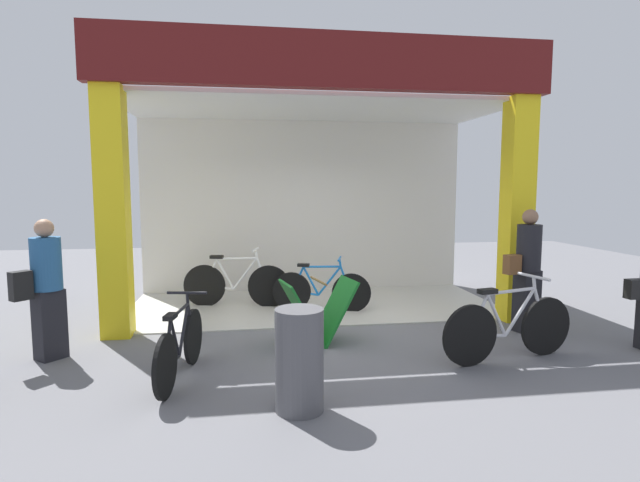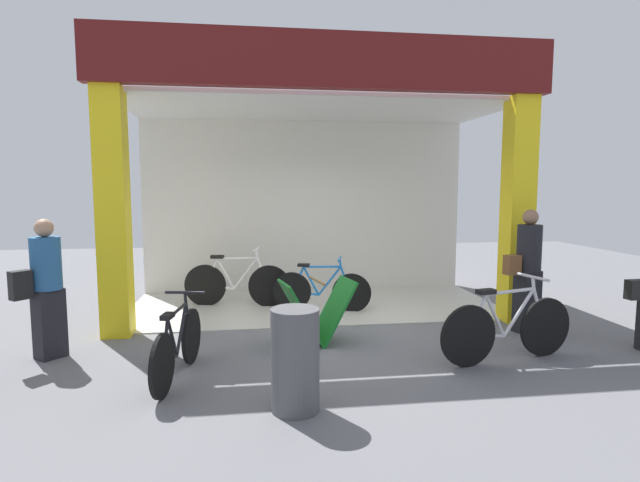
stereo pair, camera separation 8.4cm
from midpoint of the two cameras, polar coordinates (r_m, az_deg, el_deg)
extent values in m
plane|color=slate|center=(7.12, 0.44, -9.81)|extent=(19.91, 19.91, 0.00)
cube|color=beige|center=(8.38, -0.95, -7.29)|extent=(5.95, 2.63, 0.02)
cube|color=silver|center=(9.46, -2.01, 4.09)|extent=(5.95, 0.12, 3.24)
cube|color=yellow|center=(6.99, -22.82, 2.88)|extent=(0.37, 0.36, 3.24)
cube|color=yellow|center=(7.79, 21.24, 3.23)|extent=(0.37, 0.36, 3.24)
cube|color=#591414|center=(6.89, 0.67, 19.89)|extent=(6.15, 0.20, 0.72)
cube|color=silver|center=(8.24, -1.00, 14.86)|extent=(5.95, 2.63, 0.06)
cylinder|color=black|center=(8.00, -3.55, -5.76)|extent=(0.60, 0.20, 0.61)
cylinder|color=black|center=(7.89, 3.29, -5.93)|extent=(0.60, 0.20, 0.61)
cylinder|color=blue|center=(7.97, -1.96, -5.97)|extent=(0.41, 0.14, 0.08)
cylinder|color=blue|center=(7.92, -1.35, -4.57)|extent=(0.27, 0.10, 0.46)
cylinder|color=blue|center=(7.88, 0.78, -4.56)|extent=(0.37, 0.13, 0.48)
cylinder|color=blue|center=(7.86, -0.09, -2.95)|extent=(0.58, 0.19, 0.05)
cylinder|color=blue|center=(7.95, -2.82, -4.37)|extent=(0.20, 0.09, 0.41)
cylinder|color=blue|center=(7.86, 2.61, -4.43)|extent=(0.19, 0.08, 0.43)
cylinder|color=blue|center=(7.82, 1.99, -2.48)|extent=(0.06, 0.05, 0.13)
cylinder|color=blue|center=(7.81, 1.92, -2.04)|extent=(0.14, 0.42, 0.03)
cube|color=black|center=(7.90, -2.21, -2.76)|extent=(0.20, 0.14, 0.05)
cylinder|color=black|center=(8.47, -13.31, -4.99)|extent=(0.69, 0.19, 0.69)
cylinder|color=black|center=(8.23, -6.14, -5.18)|extent=(0.69, 0.19, 0.69)
cylinder|color=white|center=(8.41, -11.66, -5.21)|extent=(0.46, 0.13, 0.09)
cylinder|color=white|center=(8.34, -11.05, -3.72)|extent=(0.30, 0.10, 0.52)
cylinder|color=white|center=(8.26, -8.82, -3.71)|extent=(0.42, 0.12, 0.54)
cylinder|color=white|center=(8.25, -9.76, -1.98)|extent=(0.66, 0.17, 0.05)
cylinder|color=white|center=(8.40, -12.58, -3.51)|extent=(0.23, 0.08, 0.46)
cylinder|color=white|center=(8.21, -6.89, -3.57)|extent=(0.21, 0.08, 0.48)
cylinder|color=white|center=(8.18, -7.58, -1.47)|extent=(0.07, 0.05, 0.14)
cylinder|color=white|center=(8.17, -7.66, -0.99)|extent=(0.13, 0.48, 0.03)
cube|color=black|center=(8.33, -11.98, -1.79)|extent=(0.23, 0.15, 0.05)
cylinder|color=black|center=(5.79, 16.32, -10.30)|extent=(0.68, 0.19, 0.69)
cylinder|color=black|center=(6.46, 23.98, -8.86)|extent=(0.68, 0.19, 0.69)
cylinder|color=silver|center=(5.94, 18.28, -10.19)|extent=(0.46, 0.13, 0.09)
cylinder|color=silver|center=(5.95, 19.08, -7.98)|extent=(0.30, 0.10, 0.52)
cylinder|color=silver|center=(6.15, 21.47, -7.52)|extent=(0.42, 0.12, 0.54)
cylinder|color=silver|center=(6.01, 20.61, -5.36)|extent=(0.65, 0.17, 0.05)
cylinder|color=silver|center=(5.80, 17.32, -8.02)|extent=(0.23, 0.08, 0.46)
cylinder|color=silver|center=(6.34, 23.39, -6.97)|extent=(0.21, 0.08, 0.48)
cylinder|color=silver|center=(6.21, 22.86, -4.37)|extent=(0.06, 0.05, 0.14)
cylinder|color=silver|center=(6.19, 22.82, -3.75)|extent=(0.13, 0.48, 0.03)
cube|color=black|center=(5.80, 18.16, -5.46)|extent=(0.23, 0.15, 0.05)
cylinder|color=black|center=(5.00, -17.70, -13.48)|extent=(0.14, 0.61, 0.61)
cylinder|color=black|center=(5.85, -14.66, -10.47)|extent=(0.14, 0.61, 0.61)
cylinder|color=black|center=(5.20, -16.88, -12.93)|extent=(0.10, 0.41, 0.08)
cylinder|color=black|center=(5.22, -16.66, -10.57)|extent=(0.08, 0.27, 0.46)
cylinder|color=black|center=(5.48, -15.71, -9.64)|extent=(0.10, 0.37, 0.48)
cylinder|color=black|center=(5.32, -16.15, -7.68)|extent=(0.13, 0.58, 0.05)
cylinder|color=black|center=(5.03, -17.39, -10.97)|extent=(0.07, 0.20, 0.41)
cylinder|color=black|center=(5.71, -14.98, -8.75)|extent=(0.06, 0.19, 0.42)
cylinder|color=black|center=(5.57, -15.30, -6.32)|extent=(0.04, 0.06, 0.13)
cylinder|color=black|center=(5.54, -15.35, -5.72)|extent=(0.42, 0.10, 0.03)
cube|color=black|center=(5.04, -17.16, -8.23)|extent=(0.12, 0.20, 0.05)
cube|color=#197226|center=(6.29, -2.45, -8.23)|extent=(0.56, 0.64, 0.81)
cube|color=#197226|center=(6.43, 1.27, -7.91)|extent=(0.56, 0.64, 0.81)
cylinder|color=olive|center=(6.27, -0.57, -4.56)|extent=(0.14, 0.55, 0.03)
cube|color=black|center=(7.36, 22.17, -6.35)|extent=(0.34, 0.31, 0.85)
cylinder|color=black|center=(7.24, 22.41, -0.69)|extent=(0.39, 0.39, 0.62)
sphere|color=#8C664C|center=(7.21, 22.54, 2.55)|extent=(0.20, 0.20, 0.20)
cube|color=brown|center=(7.07, 20.74, -2.51)|extent=(0.24, 0.18, 0.26)
cube|color=black|center=(7.01, 31.95, -4.66)|extent=(0.21, 0.13, 0.23)
cube|color=black|center=(6.58, -28.76, -8.33)|extent=(0.37, 0.38, 0.80)
cylinder|color=#26598C|center=(6.45, -29.08, -2.28)|extent=(0.46, 0.46, 0.60)
sphere|color=tan|center=(6.40, -29.27, 1.28)|extent=(0.21, 0.21, 0.21)
cube|color=black|center=(6.35, -31.28, -4.38)|extent=(0.23, 0.24, 0.32)
cylinder|color=#4C4C51|center=(4.49, -2.92, -13.39)|extent=(0.43, 0.43, 0.91)
camera|label=1|loc=(0.04, -90.32, -0.03)|focal=28.07mm
camera|label=2|loc=(0.04, 89.68, 0.03)|focal=28.07mm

